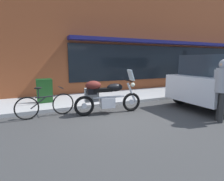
{
  "coord_description": "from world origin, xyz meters",
  "views": [
    {
      "loc": [
        -2.35,
        -4.67,
        1.69
      ],
      "look_at": [
        0.06,
        0.67,
        0.7
      ],
      "focal_mm": 28.97,
      "sensor_mm": 36.0,
      "label": 1
    }
  ],
  "objects": [
    {
      "name": "ground_plane",
      "position": [
        0.0,
        0.0,
        0.0
      ],
      "size": [
        80.0,
        80.0,
        0.0
      ],
      "primitive_type": "plane",
      "color": "#373737"
    },
    {
      "name": "storefront_building",
      "position": [
        6.82,
        3.87,
        2.97
      ],
      "size": [
        21.64,
        0.9,
        6.07
      ],
      "color": "brown",
      "rests_on": "ground_plane"
    },
    {
      "name": "touring_motorcycle",
      "position": [
        -0.26,
        0.52,
        0.6
      ],
      "size": [
        2.2,
        0.79,
        1.39
      ],
      "color": "black",
      "rests_on": "ground_plane"
    },
    {
      "name": "parked_bicycle",
      "position": [
        -2.0,
        0.92,
        0.37
      ],
      "size": [
        1.71,
        0.48,
        0.93
      ],
      "color": "black",
      "rests_on": "ground_plane"
    },
    {
      "name": "pedestrian_walking",
      "position": [
        2.36,
        -1.5,
        1.07
      ],
      "size": [
        0.4,
        0.56,
        1.72
      ],
      "color": "#2C2C2C",
      "rests_on": "ground_plane"
    },
    {
      "name": "sandwich_board_sign",
      "position": [
        -1.92,
        2.32,
        0.57
      ],
      "size": [
        0.55,
        0.41,
        0.89
      ],
      "color": "#1E511E",
      "rests_on": "sidewalk_curb"
    }
  ]
}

